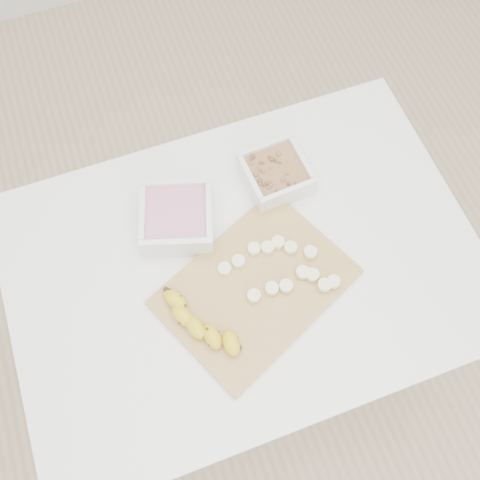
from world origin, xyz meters
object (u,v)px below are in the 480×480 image
object	(u,v)px
cutting_board	(255,287)
bowl_yogurt	(177,218)
banana	(202,325)
table	(244,278)
bowl_granola	(276,174)

from	to	relation	value
cutting_board	bowl_yogurt	bearing A→B (deg)	118.75
bowl_yogurt	banana	xyz separation A→B (m)	(-0.02, -0.24, -0.01)
bowl_yogurt	banana	bearing A→B (deg)	-95.49
bowl_yogurt	cutting_board	world-z (taller)	bowl_yogurt
cutting_board	banana	distance (m)	0.14
table	cutting_board	bearing A→B (deg)	-88.73
table	bowl_yogurt	size ratio (longest dim) A/B	5.23
bowl_granola	banana	world-z (taller)	bowl_granola
table	banana	bearing A→B (deg)	-140.85
table	cutting_board	xyz separation A→B (m)	(0.00, -0.06, 0.10)
table	bowl_granola	bearing A→B (deg)	50.88
bowl_granola	banana	distance (m)	0.38
cutting_board	banana	xyz separation A→B (m)	(-0.13, -0.04, 0.02)
bowl_yogurt	banana	distance (m)	0.24
cutting_board	table	bearing A→B (deg)	91.27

